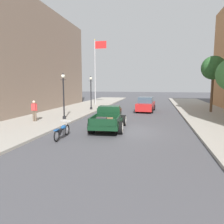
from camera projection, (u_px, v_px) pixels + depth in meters
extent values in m
plane|color=#47474C|center=(124.00, 130.00, 14.09)|extent=(140.00, 140.00, 0.00)
cube|color=#9E998E|center=(28.00, 125.00, 15.58)|extent=(5.50, 64.00, 0.15)
cube|color=black|center=(109.00, 121.00, 14.40)|extent=(2.12, 5.02, 0.24)
cube|color=black|center=(109.00, 113.00, 14.68)|extent=(1.64, 1.21, 0.80)
cube|color=black|center=(109.00, 107.00, 14.57)|extent=(1.50, 1.04, 0.12)
cube|color=#3D4C5B|center=(111.00, 110.00, 15.22)|extent=(1.33, 0.14, 0.44)
cube|color=black|center=(112.00, 113.00, 15.97)|extent=(1.43, 1.59, 0.52)
cube|color=silver|center=(113.00, 112.00, 16.76)|extent=(0.69, 0.15, 0.47)
cube|color=black|center=(105.00, 123.00, 13.01)|extent=(1.84, 2.22, 0.04)
cube|color=black|center=(93.00, 119.00, 13.09)|extent=(0.24, 2.10, 0.44)
cube|color=black|center=(118.00, 120.00, 12.87)|extent=(0.24, 2.10, 0.44)
cube|color=black|center=(102.00, 123.00, 11.99)|extent=(1.62, 0.20, 0.44)
cube|color=black|center=(108.00, 117.00, 13.97)|extent=(1.62, 0.20, 0.44)
cylinder|color=black|center=(100.00, 120.00, 15.86)|extent=(0.42, 0.82, 0.80)
cylinder|color=silver|center=(97.00, 120.00, 15.89)|extent=(0.06, 0.66, 0.66)
cylinder|color=silver|center=(97.00, 120.00, 15.89)|extent=(0.04, 0.24, 0.24)
cylinder|color=black|center=(123.00, 120.00, 15.62)|extent=(0.42, 0.82, 0.80)
cylinder|color=silver|center=(126.00, 121.00, 15.60)|extent=(0.06, 0.66, 0.66)
cylinder|color=silver|center=(126.00, 121.00, 15.60)|extent=(0.04, 0.24, 0.24)
cylinder|color=black|center=(91.00, 127.00, 13.22)|extent=(0.42, 0.82, 0.80)
cylinder|color=silver|center=(89.00, 127.00, 13.24)|extent=(0.06, 0.66, 0.66)
cylinder|color=silver|center=(88.00, 127.00, 13.24)|extent=(0.04, 0.24, 0.24)
cylinder|color=black|center=(120.00, 128.00, 12.98)|extent=(0.42, 0.82, 0.80)
cylinder|color=silver|center=(123.00, 128.00, 12.95)|extent=(0.06, 0.66, 0.66)
cylinder|color=silver|center=(123.00, 128.00, 12.95)|extent=(0.04, 0.24, 0.24)
cube|color=#2D2D33|center=(101.00, 121.00, 12.66)|extent=(0.63, 0.48, 0.40)
cube|color=#3D2D1E|center=(101.00, 121.00, 12.66)|extent=(0.62, 0.10, 0.42)
cube|color=brown|center=(110.00, 120.00, 13.25)|extent=(0.49, 0.40, 0.28)
torus|color=black|center=(67.00, 130.00, 12.69)|extent=(0.09, 0.67, 0.67)
torus|color=black|center=(57.00, 136.00, 11.28)|extent=(0.09, 0.67, 0.67)
cube|color=#4C4C51|center=(62.00, 132.00, 11.93)|extent=(0.26, 0.45, 0.28)
ellipsoid|color=navy|center=(63.00, 127.00, 12.15)|extent=(0.28, 0.53, 0.24)
cube|color=black|center=(60.00, 130.00, 11.67)|extent=(0.24, 0.57, 0.10)
cylinder|color=silver|center=(67.00, 125.00, 12.60)|extent=(0.06, 0.25, 0.58)
cylinder|color=silver|center=(66.00, 121.00, 12.44)|extent=(0.62, 0.06, 0.04)
cube|color=navy|center=(57.00, 130.00, 11.24)|extent=(0.19, 0.41, 0.06)
cube|color=#AD1E1E|center=(146.00, 106.00, 23.83)|extent=(2.02, 4.41, 0.80)
cube|color=#384C5B|center=(146.00, 100.00, 23.59)|extent=(1.66, 2.10, 0.64)
cylinder|color=black|center=(140.00, 107.00, 25.33)|extent=(0.27, 0.67, 0.66)
cylinder|color=black|center=(154.00, 108.00, 24.87)|extent=(0.27, 0.67, 0.66)
cylinder|color=black|center=(137.00, 110.00, 22.87)|extent=(0.27, 0.67, 0.66)
cylinder|color=black|center=(152.00, 110.00, 22.41)|extent=(0.27, 0.67, 0.66)
cylinder|color=brown|center=(34.00, 116.00, 16.72)|extent=(0.14, 0.14, 0.86)
cylinder|color=brown|center=(36.00, 116.00, 16.68)|extent=(0.14, 0.14, 0.86)
cube|color=#B23333|center=(34.00, 107.00, 16.61)|extent=(0.36, 0.22, 0.56)
cylinder|color=#B23333|center=(32.00, 107.00, 16.66)|extent=(0.09, 0.09, 0.54)
cylinder|color=#B23333|center=(37.00, 107.00, 16.56)|extent=(0.09, 0.09, 0.54)
sphere|color=beige|center=(34.00, 102.00, 16.55)|extent=(0.22, 0.22, 0.22)
cylinder|color=black|center=(64.00, 117.00, 17.84)|extent=(0.28, 0.28, 0.24)
cylinder|color=black|center=(64.00, 97.00, 17.61)|extent=(0.12, 0.12, 3.20)
cylinder|color=black|center=(63.00, 80.00, 17.42)|extent=(0.50, 0.04, 0.04)
sphere|color=silver|center=(63.00, 76.00, 17.38)|extent=(0.32, 0.32, 0.32)
cone|color=black|center=(63.00, 74.00, 17.35)|extent=(0.24, 0.24, 0.14)
cylinder|color=black|center=(91.00, 108.00, 24.69)|extent=(0.28, 0.28, 0.24)
cylinder|color=black|center=(91.00, 94.00, 24.46)|extent=(0.12, 0.12, 3.20)
cylinder|color=black|center=(91.00, 81.00, 24.27)|extent=(0.50, 0.04, 0.04)
sphere|color=silver|center=(91.00, 78.00, 24.23)|extent=(0.32, 0.32, 0.32)
cone|color=black|center=(91.00, 77.00, 24.21)|extent=(0.24, 0.24, 0.14)
cylinder|color=#B2B2B7|center=(95.00, 73.00, 29.82)|extent=(0.12, 0.12, 9.00)
sphere|color=gold|center=(95.00, 40.00, 29.22)|extent=(0.16, 0.16, 0.16)
cube|color=red|center=(101.00, 45.00, 29.14)|extent=(1.60, 0.03, 1.00)
cylinder|color=brown|center=(212.00, 94.00, 22.22)|extent=(0.26, 0.26, 3.70)
sphere|color=#285628|center=(213.00, 68.00, 21.85)|extent=(2.45, 2.45, 2.45)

